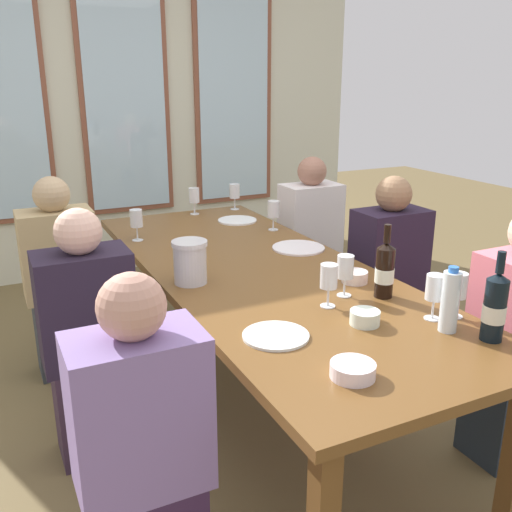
# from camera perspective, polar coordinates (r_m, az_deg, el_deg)

# --- Properties ---
(ground_plane) EXTENTS (12.00, 12.00, 0.00)m
(ground_plane) POSITION_cam_1_polar(r_m,az_deg,el_deg) (2.98, 0.35, -14.83)
(ground_plane) COLOR brown
(back_wall_with_windows) EXTENTS (4.17, 0.10, 2.90)m
(back_wall_with_windows) POSITION_cam_1_polar(r_m,az_deg,el_deg) (4.86, -13.16, 15.44)
(back_wall_with_windows) COLOR beige
(back_wall_with_windows) RESTS_ON ground
(dining_table) EXTENTS (0.97, 2.56, 0.74)m
(dining_table) POSITION_cam_1_polar(r_m,az_deg,el_deg) (2.68, 0.38, -2.58)
(dining_table) COLOR brown
(dining_table) RESTS_ON ground
(white_plate_0) EXTENTS (0.24, 0.24, 0.01)m
(white_plate_0) POSITION_cam_1_polar(r_m,az_deg,el_deg) (3.53, -1.89, 3.61)
(white_plate_0) COLOR white
(white_plate_0) RESTS_ON dining_table
(white_plate_1) EXTENTS (0.23, 0.23, 0.01)m
(white_plate_1) POSITION_cam_1_polar(r_m,az_deg,el_deg) (1.98, 2.00, -8.02)
(white_plate_1) COLOR white
(white_plate_1) RESTS_ON dining_table
(white_plate_2) EXTENTS (0.27, 0.27, 0.01)m
(white_plate_2) POSITION_cam_1_polar(r_m,az_deg,el_deg) (2.97, 4.30, 0.83)
(white_plate_2) COLOR white
(white_plate_2) RESTS_ON dining_table
(metal_pitcher) EXTENTS (0.16, 0.16, 0.19)m
(metal_pitcher) POSITION_cam_1_polar(r_m,az_deg,el_deg) (2.46, -6.66, -0.58)
(metal_pitcher) COLOR silver
(metal_pitcher) RESTS_ON dining_table
(wine_bottle_0) EXTENTS (0.08, 0.08, 0.32)m
(wine_bottle_0) POSITION_cam_1_polar(r_m,az_deg,el_deg) (2.08, 22.92, -4.74)
(wine_bottle_0) COLOR black
(wine_bottle_0) RESTS_ON dining_table
(wine_bottle_1) EXTENTS (0.08, 0.08, 0.31)m
(wine_bottle_1) POSITION_cam_1_polar(r_m,az_deg,el_deg) (2.35, 12.84, -1.37)
(wine_bottle_1) COLOR black
(wine_bottle_1) RESTS_ON dining_table
(tasting_bowl_0) EXTENTS (0.11, 0.11, 0.05)m
(tasting_bowl_0) POSITION_cam_1_polar(r_m,az_deg,el_deg) (2.51, 9.92, -2.07)
(tasting_bowl_0) COLOR white
(tasting_bowl_0) RESTS_ON dining_table
(tasting_bowl_1) EXTENTS (0.11, 0.11, 0.05)m
(tasting_bowl_1) POSITION_cam_1_polar(r_m,az_deg,el_deg) (2.10, 10.91, -6.11)
(tasting_bowl_1) COLOR white
(tasting_bowl_1) RESTS_ON dining_table
(tasting_bowl_2) EXTENTS (0.14, 0.14, 0.05)m
(tasting_bowl_2) POSITION_cam_1_polar(r_m,az_deg,el_deg) (1.75, 9.72, -11.27)
(tasting_bowl_2) COLOR white
(tasting_bowl_2) RESTS_ON dining_table
(water_bottle) EXTENTS (0.06, 0.06, 0.24)m
(water_bottle) POSITION_cam_1_polar(r_m,az_deg,el_deg) (2.10, 18.97, -4.32)
(water_bottle) COLOR white
(water_bottle) RESTS_ON dining_table
(wine_glass_0) EXTENTS (0.07, 0.07, 0.17)m
(wine_glass_0) POSITION_cam_1_polar(r_m,az_deg,el_deg) (3.30, 1.76, 4.60)
(wine_glass_0) COLOR white
(wine_glass_0) RESTS_ON dining_table
(wine_glass_1) EXTENTS (0.07, 0.07, 0.17)m
(wine_glass_1) POSITION_cam_1_polar(r_m,az_deg,el_deg) (3.15, -11.97, 3.58)
(wine_glass_1) COLOR white
(wine_glass_1) RESTS_ON dining_table
(wine_glass_2) EXTENTS (0.07, 0.07, 0.17)m
(wine_glass_2) POSITION_cam_1_polar(r_m,az_deg,el_deg) (2.18, 17.58, -3.14)
(wine_glass_2) COLOR white
(wine_glass_2) RESTS_ON dining_table
(wine_glass_3) EXTENTS (0.07, 0.07, 0.17)m
(wine_glass_3) POSITION_cam_1_polar(r_m,az_deg,el_deg) (3.82, -2.17, 6.43)
(wine_glass_3) COLOR white
(wine_glass_3) RESTS_ON dining_table
(wine_glass_4) EXTENTS (0.07, 0.07, 0.17)m
(wine_glass_4) POSITION_cam_1_polar(r_m,az_deg,el_deg) (3.71, -6.26, 6.03)
(wine_glass_4) COLOR white
(wine_glass_4) RESTS_ON dining_table
(wine_glass_5) EXTENTS (0.07, 0.07, 0.17)m
(wine_glass_5) POSITION_cam_1_polar(r_m,az_deg,el_deg) (2.21, 7.35, -2.25)
(wine_glass_5) COLOR white
(wine_glass_5) RESTS_ON dining_table
(wine_glass_6) EXTENTS (0.07, 0.07, 0.17)m
(wine_glass_6) POSITION_cam_1_polar(r_m,az_deg,el_deg) (2.32, 8.99, -1.28)
(wine_glass_6) COLOR white
(wine_glass_6) RESTS_ON dining_table
(wine_glass_7) EXTENTS (0.07, 0.07, 0.17)m
(wine_glass_7) POSITION_cam_1_polar(r_m,az_deg,el_deg) (2.22, 19.66, -2.92)
(wine_glass_7) COLOR white
(wine_glass_7) RESTS_ON dining_table
(seated_person_0) EXTENTS (0.38, 0.24, 1.11)m
(seated_person_0) POSITION_cam_1_polar(r_m,az_deg,el_deg) (1.80, -11.35, -19.56)
(seated_person_0) COLOR #382242
(seated_person_0) RESTS_ON ground
(seated_person_2) EXTENTS (0.38, 0.24, 1.11)m
(seated_person_2) POSITION_cam_1_polar(r_m,az_deg,el_deg) (2.52, -16.49, -8.40)
(seated_person_2) COLOR #372637
(seated_person_2) RESTS_ON ground
(seated_person_3) EXTENTS (0.38, 0.24, 1.11)m
(seated_person_3) POSITION_cam_1_polar(r_m,az_deg,el_deg) (3.19, 13.08, -2.55)
(seated_person_3) COLOR #383835
(seated_person_3) RESTS_ON ground
(seated_person_4) EXTENTS (0.38, 0.24, 1.11)m
(seated_person_4) POSITION_cam_1_polar(r_m,az_deg,el_deg) (3.27, -19.03, -2.55)
(seated_person_4) COLOR #33393F
(seated_person_4) RESTS_ON ground
(seated_person_5) EXTENTS (0.38, 0.24, 1.11)m
(seated_person_5) POSITION_cam_1_polar(r_m,az_deg,el_deg) (3.82, 5.45, 1.22)
(seated_person_5) COLOR #272A40
(seated_person_5) RESTS_ON ground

